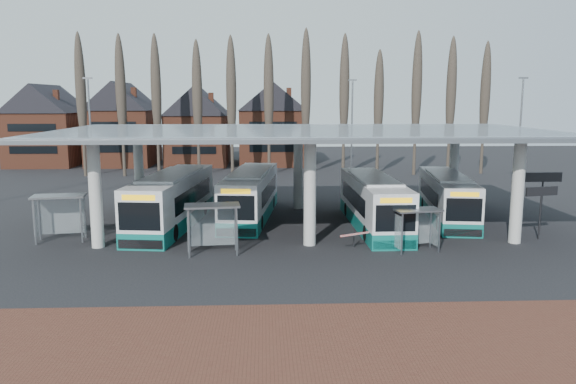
{
  "coord_description": "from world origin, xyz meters",
  "views": [
    {
      "loc": [
        -2.57,
        -28.75,
        8.28
      ],
      "look_at": [
        -1.05,
        7.0,
        2.35
      ],
      "focal_mm": 35.0,
      "sensor_mm": 36.0,
      "label": 1
    }
  ],
  "objects_px": {
    "bus_0": "(173,201)",
    "shelter_0": "(60,207)",
    "shelter_1": "(212,218)",
    "bus_2": "(373,203)",
    "bus_3": "(447,198)",
    "bus_1": "(251,195)",
    "shelter_2": "(416,220)"
  },
  "relations": [
    {
      "from": "bus_0",
      "to": "shelter_0",
      "type": "relative_size",
      "value": 4.07
    },
    {
      "from": "bus_2",
      "to": "shelter_1",
      "type": "height_order",
      "value": "bus_2"
    },
    {
      "from": "bus_0",
      "to": "shelter_1",
      "type": "relative_size",
      "value": 4.17
    },
    {
      "from": "bus_2",
      "to": "shelter_2",
      "type": "height_order",
      "value": "bus_2"
    },
    {
      "from": "bus_1",
      "to": "shelter_0",
      "type": "bearing_deg",
      "value": -143.8
    },
    {
      "from": "bus_1",
      "to": "shelter_1",
      "type": "distance_m",
      "value": 9.53
    },
    {
      "from": "bus_0",
      "to": "bus_2",
      "type": "relative_size",
      "value": 1.07
    },
    {
      "from": "bus_2",
      "to": "bus_3",
      "type": "xyz_separation_m",
      "value": [
        5.63,
        2.29,
        -0.08
      ]
    },
    {
      "from": "bus_1",
      "to": "bus_2",
      "type": "relative_size",
      "value": 1.03
    },
    {
      "from": "bus_1",
      "to": "bus_3",
      "type": "height_order",
      "value": "bus_1"
    },
    {
      "from": "bus_2",
      "to": "shelter_2",
      "type": "relative_size",
      "value": 4.36
    },
    {
      "from": "bus_2",
      "to": "shelter_0",
      "type": "relative_size",
      "value": 3.8
    },
    {
      "from": "shelter_0",
      "to": "shelter_1",
      "type": "xyz_separation_m",
      "value": [
        9.2,
        -3.15,
        -0.02
      ]
    },
    {
      "from": "bus_2",
      "to": "bus_0",
      "type": "bearing_deg",
      "value": 175.54
    },
    {
      "from": "shelter_1",
      "to": "shelter_2",
      "type": "distance_m",
      "value": 11.12
    },
    {
      "from": "bus_1",
      "to": "shelter_0",
      "type": "relative_size",
      "value": 3.89
    },
    {
      "from": "bus_1",
      "to": "shelter_2",
      "type": "xyz_separation_m",
      "value": [
        9.27,
        -9.3,
        0.15
      ]
    },
    {
      "from": "bus_0",
      "to": "bus_3",
      "type": "distance_m",
      "value": 18.85
    },
    {
      "from": "shelter_0",
      "to": "bus_0",
      "type": "bearing_deg",
      "value": 23.95
    },
    {
      "from": "bus_2",
      "to": "shelter_0",
      "type": "bearing_deg",
      "value": -171.94
    },
    {
      "from": "bus_1",
      "to": "shelter_1",
      "type": "bearing_deg",
      "value": -94.25
    },
    {
      "from": "bus_3",
      "to": "bus_2",
      "type": "bearing_deg",
      "value": -149.73
    },
    {
      "from": "bus_2",
      "to": "shelter_1",
      "type": "relative_size",
      "value": 3.9
    },
    {
      "from": "shelter_1",
      "to": "bus_2",
      "type": "bearing_deg",
      "value": 25.2
    },
    {
      "from": "bus_0",
      "to": "shelter_1",
      "type": "distance_m",
      "value": 7.68
    },
    {
      "from": "bus_0",
      "to": "shelter_1",
      "type": "xyz_separation_m",
      "value": [
        3.25,
        -6.96,
        0.33
      ]
    },
    {
      "from": "bus_2",
      "to": "bus_3",
      "type": "distance_m",
      "value": 6.08
    },
    {
      "from": "bus_1",
      "to": "bus_3",
      "type": "xyz_separation_m",
      "value": [
        13.71,
        -0.98,
        -0.1
      ]
    },
    {
      "from": "shelter_0",
      "to": "shelter_1",
      "type": "bearing_deg",
      "value": -27.56
    },
    {
      "from": "shelter_0",
      "to": "bus_3",
      "type": "bearing_deg",
      "value": 3.25
    },
    {
      "from": "bus_3",
      "to": "shelter_1",
      "type": "bearing_deg",
      "value": -143.56
    },
    {
      "from": "shelter_1",
      "to": "bus_0",
      "type": "bearing_deg",
      "value": 108.71
    }
  ]
}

